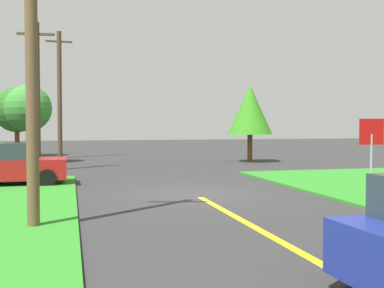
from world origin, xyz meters
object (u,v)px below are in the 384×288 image
pine_tree_center (250,110)px  oak_tree_right (17,110)px  oak_tree_left (28,108)px  stop_sign (371,141)px  utility_pole_near (31,36)px  utility_pole_far (60,94)px  utility_pole_mid (37,95)px  parked_car_near_building (3,165)px

pine_tree_center → oak_tree_right: bearing=148.4°
oak_tree_left → oak_tree_right: oak_tree_right is taller
stop_sign → utility_pole_near: (-10.15, -2.33, 2.46)m
utility_pole_far → pine_tree_center: bearing=-29.2°
oak_tree_right → pine_tree_center: bearing=-31.6°
stop_sign → pine_tree_center: (1.59, 14.68, 1.48)m
pine_tree_center → oak_tree_left: bearing=170.1°
utility_pole_mid → pine_tree_center: utility_pole_mid is taller
oak_tree_left → oak_tree_right: (-1.34, 6.74, 0.13)m
utility_pole_far → oak_tree_right: (-3.11, 2.56, -1.08)m
pine_tree_center → parked_car_near_building: bearing=-146.3°
utility_pole_far → oak_tree_left: 4.70m
parked_car_near_building → oak_tree_right: (-1.36, 18.05, 2.65)m
stop_sign → utility_pole_near: bearing=18.8°
oak_tree_left → utility_pole_near: bearing=-85.0°
oak_tree_right → oak_tree_left: bearing=-78.7°
oak_tree_left → utility_pole_far: bearing=67.1°
stop_sign → pine_tree_center: size_ratio=0.52×
utility_pole_far → oak_tree_left: bearing=-112.9°
stop_sign → pine_tree_center: bearing=-90.3°
stop_sign → pine_tree_center: pine_tree_center is taller
utility_pole_mid → oak_tree_right: utility_pole_mid is taller
utility_pole_mid → utility_pole_far: utility_pole_far is taller
stop_sign → parked_car_near_building: size_ratio=0.57×
oak_tree_right → parked_car_near_building: bearing=-85.7°
parked_car_near_building → utility_pole_far: size_ratio=0.50×
parked_car_near_building → utility_pole_far: utility_pole_far is taller
parked_car_near_building → oak_tree_right: bearing=93.1°
utility_pole_near → utility_pole_far: 23.54m
parked_car_near_building → oak_tree_left: size_ratio=0.93×
stop_sign → utility_pole_far: utility_pole_far is taller
oak_tree_right → utility_pole_near: bearing=-83.4°
parked_car_near_building → pine_tree_center: bearing=32.5°
utility_pole_near → pine_tree_center: 20.69m
utility_pole_mid → utility_pole_far: 9.84m
utility_pole_near → oak_tree_right: 26.28m
utility_pole_mid → oak_tree_left: (-0.87, 5.59, -0.46)m
utility_pole_far → stop_sign: bearing=-64.6°
stop_sign → oak_tree_left: 20.79m
utility_pole_near → pine_tree_center: bearing=55.4°
utility_pole_near → parked_car_near_building: bearing=101.7°
parked_car_near_building → pine_tree_center: pine_tree_center is taller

